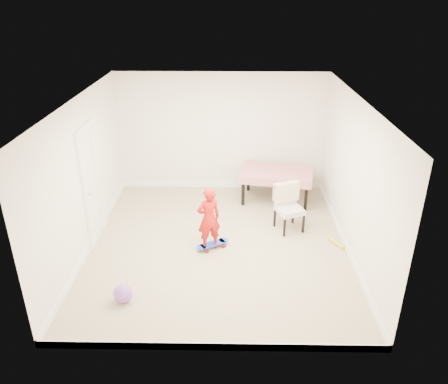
{
  "coord_description": "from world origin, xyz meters",
  "views": [
    {
      "loc": [
        0.22,
        -6.64,
        4.17
      ],
      "look_at": [
        0.1,
        0.2,
        0.95
      ],
      "focal_mm": 35.0,
      "sensor_mm": 36.0,
      "label": 1
    }
  ],
  "objects_px": {
    "dining_table": "(276,185)",
    "balloon": "(123,293)",
    "child": "(209,220)",
    "skateboard": "(213,245)",
    "dining_chair": "(290,208)"
  },
  "relations": [
    {
      "from": "dining_table",
      "to": "balloon",
      "type": "xyz_separation_m",
      "value": [
        -2.52,
        -3.4,
        -0.2
      ]
    },
    {
      "from": "dining_chair",
      "to": "skateboard",
      "type": "relative_size",
      "value": 1.46
    },
    {
      "from": "balloon",
      "to": "dining_chair",
      "type": "bearing_deg",
      "value": 38.88
    },
    {
      "from": "child",
      "to": "balloon",
      "type": "height_order",
      "value": "child"
    },
    {
      "from": "dining_chair",
      "to": "balloon",
      "type": "relative_size",
      "value": 3.2
    },
    {
      "from": "dining_chair",
      "to": "skateboard",
      "type": "height_order",
      "value": "dining_chair"
    },
    {
      "from": "dining_table",
      "to": "child",
      "type": "relative_size",
      "value": 1.3
    },
    {
      "from": "skateboard",
      "to": "child",
      "type": "xyz_separation_m",
      "value": [
        -0.06,
        -0.03,
        0.52
      ]
    },
    {
      "from": "skateboard",
      "to": "child",
      "type": "bearing_deg",
      "value": 174.05
    },
    {
      "from": "skateboard",
      "to": "balloon",
      "type": "bearing_deg",
      "value": -162.06
    },
    {
      "from": "dining_chair",
      "to": "balloon",
      "type": "bearing_deg",
      "value": -162.7
    },
    {
      "from": "balloon",
      "to": "child",
      "type": "bearing_deg",
      "value": 50.57
    },
    {
      "from": "skateboard",
      "to": "balloon",
      "type": "distance_m",
      "value": 1.93
    },
    {
      "from": "dining_chair",
      "to": "skateboard",
      "type": "xyz_separation_m",
      "value": [
        -1.41,
        -0.67,
        -0.4
      ]
    },
    {
      "from": "skateboard",
      "to": "balloon",
      "type": "xyz_separation_m",
      "value": [
        -1.24,
        -1.47,
        0.09
      ]
    }
  ]
}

